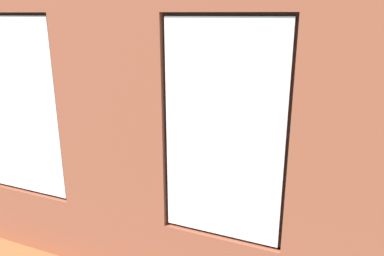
{
  "coord_description": "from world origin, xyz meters",
  "views": [
    {
      "loc": [
        -2.04,
        5.25,
        2.64
      ],
      "look_at": [
        0.02,
        0.4,
        1.03
      ],
      "focal_mm": 35.0,
      "sensor_mm": 36.0,
      "label": 1
    }
  ],
  "objects_px": {
    "couch_by_window": "(160,216)",
    "potted_plant_beside_window_right": "(50,169)",
    "cup_ceramic": "(192,152)",
    "couch_left": "(366,191)",
    "potted_plant_corner_near_left": "(376,128)",
    "tv_flatscreen": "(81,105)",
    "potted_plant_foreground_right": "(130,112)",
    "potted_plant_by_left_couch": "(339,151)",
    "remote_black": "(201,161)",
    "candle_jar": "(175,155)",
    "table_plant_small": "(221,151)",
    "papasan_chair": "(204,126)",
    "coffee_table": "(198,161)",
    "remote_silver": "(198,157)",
    "media_console": "(84,135)",
    "potted_plant_near_tv": "(67,129)"
  },
  "relations": [
    {
      "from": "couch_by_window",
      "to": "remote_black",
      "type": "xyz_separation_m",
      "value": [
        0.12,
        -1.61,
        0.09
      ]
    },
    {
      "from": "potted_plant_beside_window_right",
      "to": "table_plant_small",
      "type": "bearing_deg",
      "value": -130.2
    },
    {
      "from": "tv_flatscreen",
      "to": "table_plant_small",
      "type": "bearing_deg",
      "value": 173.02
    },
    {
      "from": "couch_by_window",
      "to": "potted_plant_beside_window_right",
      "type": "height_order",
      "value": "potted_plant_beside_window_right"
    },
    {
      "from": "remote_silver",
      "to": "media_console",
      "type": "distance_m",
      "value": 2.75
    },
    {
      "from": "papasan_chair",
      "to": "potted_plant_corner_near_left",
      "type": "xyz_separation_m",
      "value": [
        -3.16,
        -0.22,
        0.27
      ]
    },
    {
      "from": "remote_black",
      "to": "tv_flatscreen",
      "type": "relative_size",
      "value": 0.18
    },
    {
      "from": "couch_by_window",
      "to": "cup_ceramic",
      "type": "bearing_deg",
      "value": -78.84
    },
    {
      "from": "cup_ceramic",
      "to": "potted_plant_by_left_couch",
      "type": "height_order",
      "value": "potted_plant_by_left_couch"
    },
    {
      "from": "potted_plant_by_left_couch",
      "to": "coffee_table",
      "type": "bearing_deg",
      "value": 32.9
    },
    {
      "from": "coffee_table",
      "to": "tv_flatscreen",
      "type": "xyz_separation_m",
      "value": [
        2.7,
        -0.51,
        0.56
      ]
    },
    {
      "from": "couch_left",
      "to": "potted_plant_near_tv",
      "type": "height_order",
      "value": "potted_plant_near_tv"
    },
    {
      "from": "papasan_chair",
      "to": "potted_plant_beside_window_right",
      "type": "distance_m",
      "value": 3.53
    },
    {
      "from": "cup_ceramic",
      "to": "couch_left",
      "type": "bearing_deg",
      "value": 176.92
    },
    {
      "from": "media_console",
      "to": "potted_plant_by_left_couch",
      "type": "relative_size",
      "value": 2.2
    },
    {
      "from": "potted_plant_corner_near_left",
      "to": "potted_plant_by_left_couch",
      "type": "bearing_deg",
      "value": 39.62
    },
    {
      "from": "coffee_table",
      "to": "media_console",
      "type": "relative_size",
      "value": 0.99
    },
    {
      "from": "cup_ceramic",
      "to": "table_plant_small",
      "type": "distance_m",
      "value": 0.5
    },
    {
      "from": "couch_by_window",
      "to": "table_plant_small",
      "type": "relative_size",
      "value": 7.47
    },
    {
      "from": "potted_plant_foreground_right",
      "to": "couch_by_window",
      "type": "bearing_deg",
      "value": 126.73
    },
    {
      "from": "couch_left",
      "to": "papasan_chair",
      "type": "distance_m",
      "value": 3.42
    },
    {
      "from": "remote_silver",
      "to": "tv_flatscreen",
      "type": "xyz_separation_m",
      "value": [
        2.7,
        -0.51,
        0.5
      ]
    },
    {
      "from": "potted_plant_beside_window_right",
      "to": "potted_plant_by_left_couch",
      "type": "relative_size",
      "value": 1.91
    },
    {
      "from": "table_plant_small",
      "to": "remote_silver",
      "type": "distance_m",
      "value": 0.38
    },
    {
      "from": "media_console",
      "to": "potted_plant_near_tv",
      "type": "bearing_deg",
      "value": 117.34
    },
    {
      "from": "candle_jar",
      "to": "couch_by_window",
      "type": "bearing_deg",
      "value": 109.64
    },
    {
      "from": "coffee_table",
      "to": "media_console",
      "type": "height_order",
      "value": "media_console"
    },
    {
      "from": "couch_left",
      "to": "tv_flatscreen",
      "type": "relative_size",
      "value": 2.05
    },
    {
      "from": "potted_plant_by_left_couch",
      "to": "remote_black",
      "type": "bearing_deg",
      "value": 36.42
    },
    {
      "from": "couch_left",
      "to": "remote_black",
      "type": "bearing_deg",
      "value": -83.29
    },
    {
      "from": "potted_plant_beside_window_right",
      "to": "remote_silver",
      "type": "bearing_deg",
      "value": -126.04
    },
    {
      "from": "candle_jar",
      "to": "table_plant_small",
      "type": "relative_size",
      "value": 0.38
    },
    {
      "from": "tv_flatscreen",
      "to": "papasan_chair",
      "type": "relative_size",
      "value": 0.83
    },
    {
      "from": "potted_plant_by_left_couch",
      "to": "potted_plant_foreground_right",
      "type": "relative_size",
      "value": 0.66
    },
    {
      "from": "potted_plant_corner_near_left",
      "to": "potted_plant_near_tv",
      "type": "relative_size",
      "value": 0.85
    },
    {
      "from": "remote_silver",
      "to": "potted_plant_near_tv",
      "type": "xyz_separation_m",
      "value": [
        2.14,
        0.56,
        0.38
      ]
    },
    {
      "from": "potted_plant_corner_near_left",
      "to": "couch_left",
      "type": "bearing_deg",
      "value": 85.17
    },
    {
      "from": "cup_ceramic",
      "to": "potted_plant_near_tv",
      "type": "xyz_separation_m",
      "value": [
        1.99,
        0.66,
        0.34
      ]
    },
    {
      "from": "couch_by_window",
      "to": "coffee_table",
      "type": "relative_size",
      "value": 1.44
    },
    {
      "from": "table_plant_small",
      "to": "coffee_table",
      "type": "bearing_deg",
      "value": 22.92
    },
    {
      "from": "potted_plant_corner_near_left",
      "to": "potted_plant_near_tv",
      "type": "height_order",
      "value": "potted_plant_near_tv"
    },
    {
      "from": "couch_left",
      "to": "potted_plant_foreground_right",
      "type": "distance_m",
      "value": 5.2
    },
    {
      "from": "remote_black",
      "to": "potted_plant_near_tv",
      "type": "xyz_separation_m",
      "value": [
        2.23,
        0.44,
        0.38
      ]
    },
    {
      "from": "cup_ceramic",
      "to": "potted_plant_foreground_right",
      "type": "distance_m",
      "value": 2.79
    },
    {
      "from": "candle_jar",
      "to": "potted_plant_by_left_couch",
      "type": "relative_size",
      "value": 0.16
    },
    {
      "from": "table_plant_small",
      "to": "potted_plant_beside_window_right",
      "type": "height_order",
      "value": "potted_plant_beside_window_right"
    },
    {
      "from": "couch_by_window",
      "to": "potted_plant_beside_window_right",
      "type": "relative_size",
      "value": 1.65
    },
    {
      "from": "papasan_chair",
      "to": "tv_flatscreen",
      "type": "bearing_deg",
      "value": 26.37
    },
    {
      "from": "cup_ceramic",
      "to": "remote_black",
      "type": "relative_size",
      "value": 0.58
    },
    {
      "from": "tv_flatscreen",
      "to": "potted_plant_foreground_right",
      "type": "xyz_separation_m",
      "value": [
        -0.3,
        -1.24,
        -0.41
      ]
    }
  ]
}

